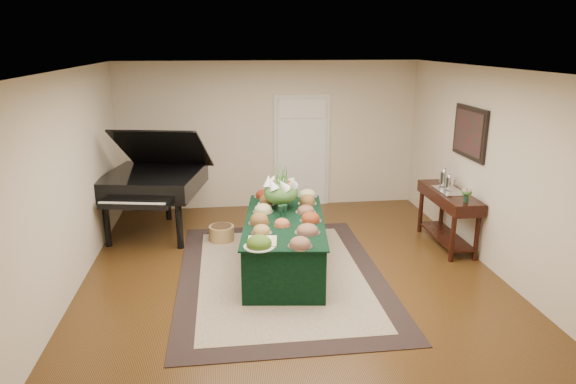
{
  "coord_description": "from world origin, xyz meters",
  "views": [
    {
      "loc": [
        -0.85,
        -6.36,
        3.03
      ],
      "look_at": [
        0.0,
        0.3,
        1.05
      ],
      "focal_mm": 32.0,
      "sensor_mm": 36.0,
      "label": 1
    }
  ],
  "objects": [
    {
      "name": "pink_bouquet",
      "position": [
        2.5,
        0.13,
        1.0
      ],
      "size": [
        0.16,
        0.16,
        0.2
      ],
      "color": "black",
      "rests_on": "mahogany_sideboard"
    },
    {
      "name": "wall_painting",
      "position": [
        2.72,
        0.66,
        1.75
      ],
      "size": [
        0.05,
        0.95,
        0.75
      ],
      "color": "black",
      "rests_on": "ground"
    },
    {
      "name": "grand_piano",
      "position": [
        -1.98,
        1.74,
        0.89
      ],
      "size": [
        1.81,
        1.95,
        1.77
      ],
      "color": "black",
      "rests_on": "ground"
    },
    {
      "name": "tea_service",
      "position": [
        2.5,
        0.78,
        0.98
      ],
      "size": [
        0.34,
        0.58,
        0.3
      ],
      "color": "silver",
      "rests_on": "mahogany_sideboard"
    },
    {
      "name": "ground",
      "position": [
        0.0,
        0.0,
        0.0
      ],
      "size": [
        6.0,
        6.0,
        0.0
      ],
      "primitive_type": "plane",
      "color": "black",
      "rests_on": "ground"
    },
    {
      "name": "mahogany_sideboard",
      "position": [
        2.5,
        0.66,
        0.67
      ],
      "size": [
        0.45,
        1.43,
        0.86
      ],
      "color": "black",
      "rests_on": "ground"
    },
    {
      "name": "floral_centerpiece",
      "position": [
        -0.07,
        0.57,
        1.02
      ],
      "size": [
        0.51,
        0.51,
        0.51
      ],
      "color": "black",
      "rests_on": "buffet_table"
    },
    {
      "name": "kitchen_doorway",
      "position": [
        0.6,
        2.97,
        1.02
      ],
      "size": [
        1.05,
        0.07,
        2.1
      ],
      "color": "beige",
      "rests_on": "ground"
    },
    {
      "name": "buffet_table",
      "position": [
        -0.07,
        0.13,
        0.37
      ],
      "size": [
        1.33,
        2.35,
        0.72
      ],
      "color": "black",
      "rests_on": "ground"
    },
    {
      "name": "green_goblets",
      "position": [
        -0.08,
        0.19,
        0.81
      ],
      "size": [
        0.13,
        0.11,
        0.18
      ],
      "color": "black",
      "rests_on": "buffet_table"
    },
    {
      "name": "wicker_basket",
      "position": [
        -0.93,
        1.26,
        0.12
      ],
      "size": [
        0.39,
        0.39,
        0.24
      ],
      "primitive_type": "cylinder",
      "color": "olive",
      "rests_on": "ground"
    },
    {
      "name": "area_rug",
      "position": [
        -0.14,
        -0.09,
        0.01
      ],
      "size": [
        2.71,
        3.79,
        0.01
      ],
      "color": "black",
      "rests_on": "ground"
    },
    {
      "name": "food_platters",
      "position": [
        -0.08,
        0.15,
        0.77
      ],
      "size": [
        1.23,
        2.31,
        0.12
      ],
      "color": "silver",
      "rests_on": "buffet_table"
    },
    {
      "name": "cutting_board",
      "position": [
        -0.43,
        -0.65,
        0.76
      ],
      "size": [
        0.39,
        0.39,
        0.1
      ],
      "color": "tan",
      "rests_on": "buffet_table"
    }
  ]
}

